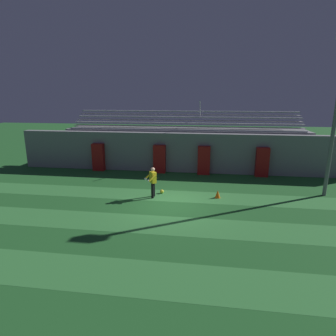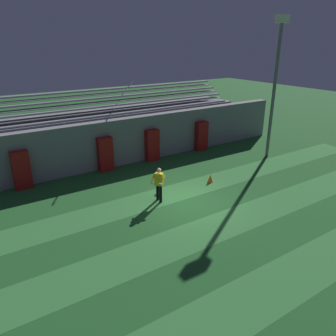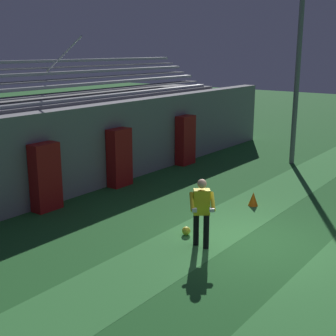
# 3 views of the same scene
# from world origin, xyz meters

# --- Properties ---
(ground_plane) EXTENTS (80.00, 80.00, 0.00)m
(ground_plane) POSITION_xyz_m (0.00, 0.00, 0.00)
(ground_plane) COLOR #236028
(turf_stripe_near) EXTENTS (28.00, 1.81, 0.01)m
(turf_stripe_near) POSITION_xyz_m (0.00, -6.00, 0.00)
(turf_stripe_near) COLOR #38843D
(turf_stripe_near) RESTS_ON ground
(turf_stripe_mid) EXTENTS (28.00, 1.81, 0.01)m
(turf_stripe_mid) POSITION_xyz_m (0.00, -2.38, 0.00)
(turf_stripe_mid) COLOR #38843D
(turf_stripe_mid) RESTS_ON ground
(turf_stripe_far) EXTENTS (28.00, 1.81, 0.01)m
(turf_stripe_far) POSITION_xyz_m (0.00, 1.24, 0.00)
(turf_stripe_far) COLOR #38843D
(turf_stripe_far) RESTS_ON ground
(back_wall) EXTENTS (24.00, 0.60, 2.80)m
(back_wall) POSITION_xyz_m (0.00, 6.50, 1.40)
(back_wall) COLOR gray
(back_wall) RESTS_ON ground
(padding_pillar_gate_left) EXTENTS (0.85, 0.44, 1.99)m
(padding_pillar_gate_left) POSITION_xyz_m (-1.57, 5.95, 0.99)
(padding_pillar_gate_left) COLOR maroon
(padding_pillar_gate_left) RESTS_ON ground
(padding_pillar_gate_right) EXTENTS (0.85, 0.44, 1.99)m
(padding_pillar_gate_right) POSITION_xyz_m (1.57, 5.95, 0.99)
(padding_pillar_gate_right) COLOR maroon
(padding_pillar_gate_right) RESTS_ON ground
(padding_pillar_far_left) EXTENTS (0.85, 0.44, 1.99)m
(padding_pillar_far_left) POSITION_xyz_m (-6.10, 5.95, 0.99)
(padding_pillar_far_left) COLOR maroon
(padding_pillar_far_left) RESTS_ON ground
(padding_pillar_far_right) EXTENTS (0.85, 0.44, 1.99)m
(padding_pillar_far_right) POSITION_xyz_m (5.49, 5.95, 0.99)
(padding_pillar_far_right) COLOR maroon
(padding_pillar_far_right) RESTS_ON ground
(bleacher_stand) EXTENTS (18.00, 3.35, 5.03)m
(bleacher_stand) POSITION_xyz_m (0.00, 8.49, 1.50)
(bleacher_stand) COLOR gray
(bleacher_stand) RESTS_ON ground
(floodlight_pole) EXTENTS (0.90, 0.36, 8.47)m
(floodlight_pole) POSITION_xyz_m (8.27, 2.53, 5.32)
(floodlight_pole) COLOR slate
(floodlight_pole) RESTS_ON ground
(goalkeeper) EXTENTS (0.73, 0.74, 1.67)m
(goalkeeper) POSITION_xyz_m (-1.07, 0.89, 0.95)
(goalkeeper) COLOR black
(goalkeeper) RESTS_ON ground
(soccer_ball) EXTENTS (0.22, 0.22, 0.22)m
(soccer_ball) POSITION_xyz_m (-0.69, 1.59, 0.11)
(soccer_ball) COLOR yellow
(soccer_ball) RESTS_ON ground
(traffic_cone) EXTENTS (0.30, 0.30, 0.42)m
(traffic_cone) POSITION_xyz_m (2.41, 1.29, 0.21)
(traffic_cone) COLOR orange
(traffic_cone) RESTS_ON ground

